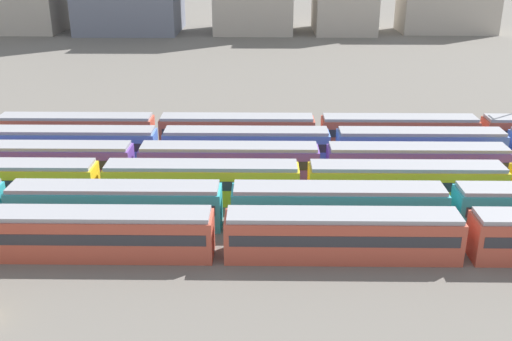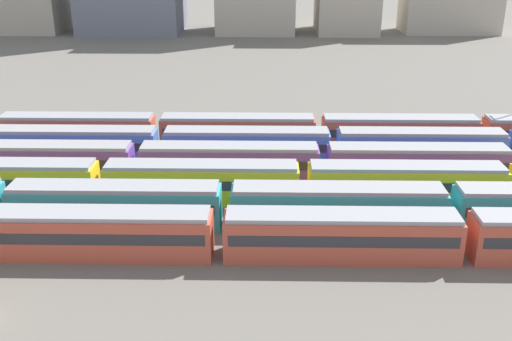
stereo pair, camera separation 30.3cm
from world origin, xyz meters
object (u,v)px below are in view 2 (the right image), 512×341
at_px(train_track_4, 420,146).
at_px(train_track_5, 318,131).
at_px(train_track_0, 341,235).
at_px(train_track_3, 229,162).
at_px(train_track_1, 337,206).
at_px(train_track_2, 406,183).

relative_size(train_track_4, train_track_5, 1.25).
relative_size(train_track_0, train_track_5, 1.25).
relative_size(train_track_3, train_track_5, 0.75).
xyz_separation_m(train_track_1, train_track_2, (6.85, 5.20, 0.00)).
distance_m(train_track_2, train_track_5, 17.04).
bearing_deg(train_track_0, train_track_4, 62.23).
height_order(train_track_0, train_track_3, same).
distance_m(train_track_0, train_track_3, 18.28).
relative_size(train_track_0, train_track_2, 1.00).
height_order(train_track_2, train_track_4, same).
distance_m(train_track_0, train_track_2, 12.60).
xyz_separation_m(train_track_2, train_track_5, (-6.85, 15.60, 0.00)).
xyz_separation_m(train_track_4, train_track_5, (-10.68, 5.20, 0.00)).
bearing_deg(train_track_0, train_track_1, 87.06).
relative_size(train_track_1, train_track_3, 1.68).
bearing_deg(train_track_2, train_track_3, 162.65).
relative_size(train_track_0, train_track_4, 1.00).
height_order(train_track_2, train_track_5, same).
bearing_deg(train_track_4, train_track_1, -124.40).
bearing_deg(train_track_2, train_track_0, -124.39).
distance_m(train_track_1, train_track_3, 14.28).
height_order(train_track_0, train_track_5, same).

